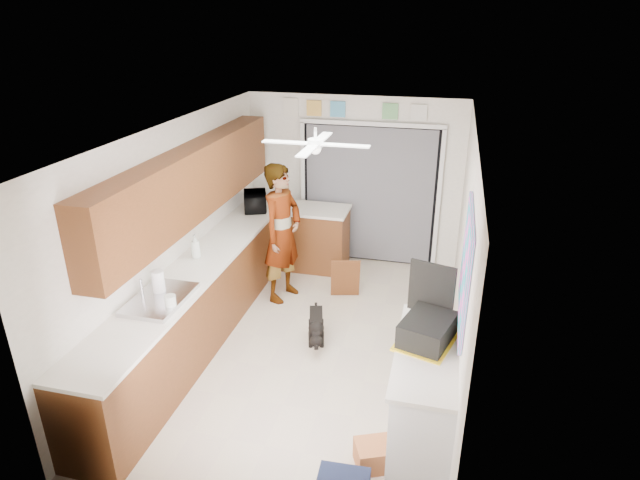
# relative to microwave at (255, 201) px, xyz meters

# --- Properties ---
(floor) EXTENTS (5.00, 5.00, 0.00)m
(floor) POSITION_rel_microwave_xyz_m (1.29, -1.74, -1.07)
(floor) COLOR #C0AF9B
(floor) RESTS_ON ground
(ceiling) EXTENTS (5.00, 5.00, 0.00)m
(ceiling) POSITION_rel_microwave_xyz_m (1.29, -1.74, 1.43)
(ceiling) COLOR white
(ceiling) RESTS_ON ground
(wall_back) EXTENTS (3.20, 0.00, 3.20)m
(wall_back) POSITION_rel_microwave_xyz_m (1.29, 0.76, 0.18)
(wall_back) COLOR white
(wall_back) RESTS_ON ground
(wall_front) EXTENTS (3.20, 0.00, 3.20)m
(wall_front) POSITION_rel_microwave_xyz_m (1.29, -4.24, 0.18)
(wall_front) COLOR white
(wall_front) RESTS_ON ground
(wall_left) EXTENTS (0.00, 5.00, 5.00)m
(wall_left) POSITION_rel_microwave_xyz_m (-0.31, -1.74, 0.18)
(wall_left) COLOR white
(wall_left) RESTS_ON ground
(wall_right) EXTENTS (0.00, 5.00, 5.00)m
(wall_right) POSITION_rel_microwave_xyz_m (2.89, -1.74, 0.18)
(wall_right) COLOR white
(wall_right) RESTS_ON ground
(left_base_cabinets) EXTENTS (0.60, 4.80, 0.90)m
(left_base_cabinets) POSITION_rel_microwave_xyz_m (-0.01, -1.74, -0.62)
(left_base_cabinets) COLOR brown
(left_base_cabinets) RESTS_ON floor
(left_countertop) EXTENTS (0.62, 4.80, 0.04)m
(left_countertop) POSITION_rel_microwave_xyz_m (0.00, -1.74, -0.15)
(left_countertop) COLOR white
(left_countertop) RESTS_ON left_base_cabinets
(upper_cabinets) EXTENTS (0.32, 4.00, 0.80)m
(upper_cabinets) POSITION_rel_microwave_xyz_m (-0.15, -1.54, 0.73)
(upper_cabinets) COLOR brown
(upper_cabinets) RESTS_ON wall_left
(sink_basin) EXTENTS (0.50, 0.76, 0.06)m
(sink_basin) POSITION_rel_microwave_xyz_m (0.00, -2.74, -0.11)
(sink_basin) COLOR silver
(sink_basin) RESTS_ON left_countertop
(faucet) EXTENTS (0.03, 0.03, 0.22)m
(faucet) POSITION_rel_microwave_xyz_m (-0.19, -2.74, -0.02)
(faucet) COLOR silver
(faucet) RESTS_ON left_countertop
(peninsula_base) EXTENTS (1.00, 0.60, 0.90)m
(peninsula_base) POSITION_rel_microwave_xyz_m (0.79, 0.26, -0.62)
(peninsula_base) COLOR brown
(peninsula_base) RESTS_ON floor
(peninsula_top) EXTENTS (1.04, 0.64, 0.04)m
(peninsula_top) POSITION_rel_microwave_xyz_m (0.79, 0.26, -0.15)
(peninsula_top) COLOR white
(peninsula_top) RESTS_ON peninsula_base
(back_opening_recess) EXTENTS (2.00, 0.06, 2.10)m
(back_opening_recess) POSITION_rel_microwave_xyz_m (1.54, 0.73, -0.02)
(back_opening_recess) COLOR black
(back_opening_recess) RESTS_ON wall_back
(curtain_panel) EXTENTS (1.90, 0.03, 2.05)m
(curtain_panel) POSITION_rel_microwave_xyz_m (1.54, 0.69, -0.02)
(curtain_panel) COLOR slate
(curtain_panel) RESTS_ON wall_back
(door_trim_left) EXTENTS (0.06, 0.04, 2.10)m
(door_trim_left) POSITION_rel_microwave_xyz_m (0.52, 0.70, -0.02)
(door_trim_left) COLOR white
(door_trim_left) RESTS_ON wall_back
(door_trim_right) EXTENTS (0.06, 0.04, 2.10)m
(door_trim_right) POSITION_rel_microwave_xyz_m (2.56, 0.70, -0.02)
(door_trim_right) COLOR white
(door_trim_right) RESTS_ON wall_back
(door_trim_head) EXTENTS (2.10, 0.04, 0.06)m
(door_trim_head) POSITION_rel_microwave_xyz_m (1.54, 0.70, 1.05)
(door_trim_head) COLOR white
(door_trim_head) RESTS_ON wall_back
(header_frame_0) EXTENTS (0.22, 0.02, 0.22)m
(header_frame_0) POSITION_rel_microwave_xyz_m (0.69, 0.73, 1.23)
(header_frame_0) COLOR #E8B44D
(header_frame_0) RESTS_ON wall_back
(header_frame_1) EXTENTS (0.22, 0.02, 0.22)m
(header_frame_1) POSITION_rel_microwave_xyz_m (1.04, 0.73, 1.23)
(header_frame_1) COLOR #4EA6D2
(header_frame_1) RESTS_ON wall_back
(header_frame_3) EXTENTS (0.22, 0.02, 0.22)m
(header_frame_3) POSITION_rel_microwave_xyz_m (1.79, 0.73, 1.23)
(header_frame_3) COLOR #65B16A
(header_frame_3) RESTS_ON wall_back
(header_frame_4) EXTENTS (0.22, 0.02, 0.22)m
(header_frame_4) POSITION_rel_microwave_xyz_m (2.19, 0.73, 1.23)
(header_frame_4) COLOR silver
(header_frame_4) RESTS_ON wall_back
(route66_sign) EXTENTS (0.22, 0.02, 0.26)m
(route66_sign) POSITION_rel_microwave_xyz_m (0.34, 0.73, 1.23)
(route66_sign) COLOR silver
(route66_sign) RESTS_ON wall_back
(right_counter_base) EXTENTS (0.50, 1.40, 0.90)m
(right_counter_base) POSITION_rel_microwave_xyz_m (2.64, -2.94, -0.62)
(right_counter_base) COLOR white
(right_counter_base) RESTS_ON floor
(right_counter_top) EXTENTS (0.54, 1.44, 0.04)m
(right_counter_top) POSITION_rel_microwave_xyz_m (2.63, -2.94, -0.15)
(right_counter_top) COLOR white
(right_counter_top) RESTS_ON right_counter_base
(abstract_painting) EXTENTS (0.03, 1.15, 0.95)m
(abstract_painting) POSITION_rel_microwave_xyz_m (2.87, -2.74, 0.58)
(abstract_painting) COLOR #ED57D3
(abstract_painting) RESTS_ON wall_right
(ceiling_fan) EXTENTS (1.14, 1.14, 0.24)m
(ceiling_fan) POSITION_rel_microwave_xyz_m (1.29, -1.54, 1.25)
(ceiling_fan) COLOR white
(ceiling_fan) RESTS_ON ceiling
(microwave) EXTENTS (0.46, 0.55, 0.26)m
(microwave) POSITION_rel_microwave_xyz_m (0.00, 0.00, 0.00)
(microwave) COLOR black
(microwave) RESTS_ON left_countertop
(soap_bottle) EXTENTS (0.13, 0.13, 0.29)m
(soap_bottle) POSITION_rel_microwave_xyz_m (-0.10, -1.71, 0.02)
(soap_bottle) COLOR silver
(soap_bottle) RESTS_ON left_countertop
(jar_a) EXTENTS (0.12, 0.12, 0.15)m
(jar_a) POSITION_rel_microwave_xyz_m (0.19, -2.86, -0.05)
(jar_a) COLOR silver
(jar_a) RESTS_ON left_countertop
(paper_towel_roll) EXTENTS (0.15, 0.15, 0.27)m
(paper_towel_roll) POSITION_rel_microwave_xyz_m (-0.06, -2.62, 0.01)
(paper_towel_roll) COLOR white
(paper_towel_roll) RESTS_ON left_countertop
(suitcase) EXTENTS (0.52, 0.60, 0.22)m
(suitcase) POSITION_rel_microwave_xyz_m (2.61, -2.81, -0.02)
(suitcase) COLOR black
(suitcase) RESTS_ON right_counter_top
(suitcase_rim) EXTENTS (0.59, 0.68, 0.02)m
(suitcase_rim) POSITION_rel_microwave_xyz_m (2.61, -2.81, -0.13)
(suitcase_rim) COLOR yellow
(suitcase_rim) RESTS_ON suitcase
(suitcase_lid) EXTENTS (0.41, 0.15, 0.50)m
(suitcase_lid) POSITION_rel_microwave_xyz_m (2.61, -2.52, 0.23)
(suitcase_lid) COLOR black
(suitcase_lid) RESTS_ON suitcase
(cardboard_box) EXTENTS (0.43, 0.38, 0.22)m
(cardboard_box) POSITION_rel_microwave_xyz_m (2.29, -3.38, -0.96)
(cardboard_box) COLOR #B45E38
(cardboard_box) RESTS_ON floor
(cabinet_door_panel) EXTENTS (0.41, 0.24, 0.57)m
(cabinet_door_panel) POSITION_rel_microwave_xyz_m (1.45, -0.57, -0.78)
(cabinet_door_panel) COLOR brown
(cabinet_door_panel) RESTS_ON floor
(man) EXTENTS (0.63, 0.78, 1.86)m
(man) POSITION_rel_microwave_xyz_m (0.64, -0.74, -0.14)
(man) COLOR white
(man) RESTS_ON floor
(dog) EXTENTS (0.35, 0.56, 0.41)m
(dog) POSITION_rel_microwave_xyz_m (1.33, -1.68, -0.86)
(dog) COLOR black
(dog) RESTS_ON floor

